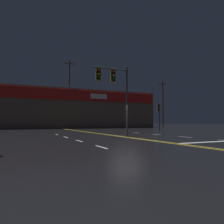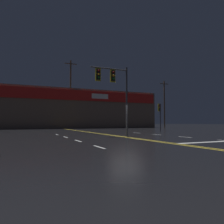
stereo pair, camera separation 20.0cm
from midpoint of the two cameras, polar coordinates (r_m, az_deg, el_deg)
The scene contains 6 objects.
ground_plane at distance 16.55m, azimuth 3.25°, elevation -6.56°, with size 200.00×200.00×0.00m, color black.
road_markings at distance 16.08m, azimuth 7.02°, elevation -6.65°, with size 12.29×60.00×0.01m.
traffic_signal_median at distance 17.08m, azimuth -0.12°, elevation 7.60°, with size 3.12×0.36×5.52m.
traffic_signal_corner_northeast at distance 28.92m, azimuth 11.95°, elevation 0.30°, with size 0.42×0.36×3.54m.
building_backdrop at distance 43.03m, azimuth -14.23°, elevation 0.65°, with size 37.16×10.23×7.11m.
utility_pole_row at distance 39.05m, azimuth -13.08°, elevation 4.01°, with size 46.55×0.26×12.14m.
Camera 1 is at (-7.80, -14.56, 1.12)m, focal length 35.00 mm.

